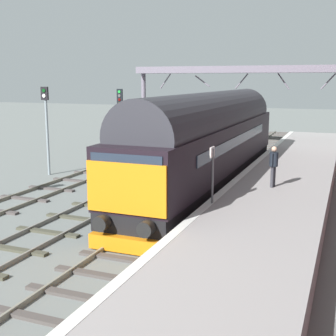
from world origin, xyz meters
name	(u,v)px	position (x,y,z in m)	size (l,w,h in m)	color
ground_plane	(182,210)	(0.00, 0.00, 0.00)	(140.00, 140.00, 0.00)	slate
track_main	(182,209)	(0.00, 0.00, 0.05)	(2.50, 60.00, 0.15)	gray
track_adjacent_west	(109,201)	(-3.37, 0.00, 0.06)	(2.50, 60.00, 0.15)	gray
track_adjacent_far_west	(39,193)	(-7.09, 0.00, 0.06)	(2.50, 60.00, 0.15)	gray
station_platform	(271,207)	(3.60, 0.00, 0.50)	(4.00, 44.00, 1.01)	#9B9695
diesel_locomotive	(209,139)	(0.00, 3.81, 2.48)	(2.74, 18.04, 4.68)	black
signal_post_mid	(46,121)	(-9.33, 3.91, 3.00)	(0.44, 0.22, 4.86)	gray
signal_post_far	(120,111)	(-9.33, 12.65, 2.99)	(0.44, 0.22, 4.59)	gray
platform_number_sign	(212,166)	(1.84, -2.04, 2.32)	(0.10, 0.44, 1.98)	slate
waiting_passenger	(274,163)	(3.43, 1.24, 1.99)	(0.41, 0.50, 1.64)	#34343C
overhead_footbridge	(242,73)	(-1.49, 17.07, 5.71)	(16.39, 2.00, 6.22)	slate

